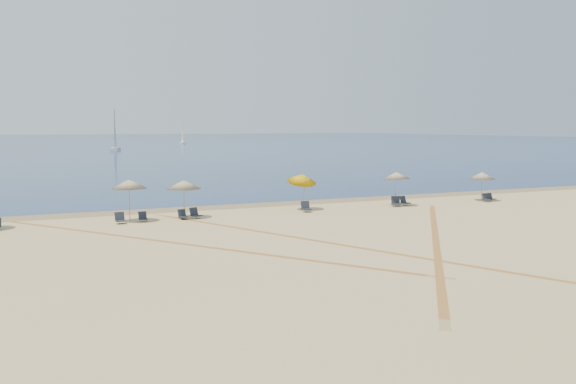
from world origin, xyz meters
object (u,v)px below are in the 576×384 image
object	(u,v)px
chair_2	(120,219)
chair_5	(195,214)
chair_3	(143,217)
chair_10	(491,197)
umbrella_1	(129,184)
sailboat_0	(182,137)
chair_7	(396,202)
umbrella_4	(396,176)
sailboat_2	(115,138)
chair_6	(306,207)
chair_8	(404,201)
umbrella_3	(302,178)
umbrella_2	(184,185)
umbrella_5	(482,176)
chair_9	(486,198)
chair_4	(183,215)

from	to	relation	value
chair_2	chair_5	size ratio (longest dim) A/B	0.85
chair_3	chair_10	bearing A→B (deg)	0.77
umbrella_1	sailboat_0	xyz separation A→B (m)	(46.04, 160.92, -0.23)
chair_7	umbrella_4	bearing A→B (deg)	78.22
sailboat_2	umbrella_1	bearing A→B (deg)	-81.79
chair_3	chair_5	world-z (taller)	chair_5
chair_5	chair_10	size ratio (longest dim) A/B	1.25
chair_7	chair_6	bearing A→B (deg)	-158.43
chair_8	umbrella_3	bearing A→B (deg)	158.06
umbrella_2	chair_6	bearing A→B (deg)	-5.37
umbrella_3	sailboat_2	distance (m)	112.69
umbrella_1	chair_5	size ratio (longest dim) A/B	3.24
chair_6	umbrella_1	bearing A→B (deg)	-176.26
chair_3	chair_10	world-z (taller)	chair_10
umbrella_5	chair_3	size ratio (longest dim) A/B	3.83
chair_5	chair_9	world-z (taller)	chair_5
chair_2	chair_10	distance (m)	28.14
umbrella_2	chair_9	bearing A→B (deg)	-3.45
umbrella_3	chair_9	bearing A→B (deg)	-6.55
chair_6	chair_8	xyz separation A→B (m)	(8.11, 0.16, -0.02)
chair_7	chair_10	bearing A→B (deg)	20.79
chair_5	chair_6	distance (m)	7.68
umbrella_1	chair_3	distance (m)	2.18
chair_8	chair_9	bearing A→B (deg)	-21.74
chair_5	umbrella_1	bearing A→B (deg)	153.10
chair_7	chair_8	world-z (taller)	chair_7
chair_2	chair_8	distance (m)	20.45
umbrella_1	chair_4	xyz separation A→B (m)	(3.15, -0.52, -2.02)
umbrella_4	chair_4	size ratio (longest dim) A/B	3.83
umbrella_3	chair_7	bearing A→B (deg)	-9.55
umbrella_5	chair_8	size ratio (longest dim) A/B	2.90
sailboat_0	chair_5	bearing A→B (deg)	-100.08
chair_3	chair_7	xyz separation A→B (m)	(18.12, -0.37, 0.06)
chair_7	chair_10	world-z (taller)	chair_7
sailboat_0	sailboat_2	bearing A→B (deg)	-116.54
umbrella_3	chair_6	xyz separation A→B (m)	(-0.22, -1.08, -1.88)
umbrella_4	chair_6	world-z (taller)	umbrella_4
umbrella_1	chair_8	size ratio (longest dim) A/B	3.33
chair_6	chair_2	bearing A→B (deg)	-172.86
umbrella_3	chair_3	size ratio (longest dim) A/B	4.61
umbrella_2	chair_10	size ratio (longest dim) A/B	3.79
chair_7	chair_4	bearing A→B (deg)	-158.63
umbrella_1	chair_10	size ratio (longest dim) A/B	4.05
chair_3	chair_5	bearing A→B (deg)	0.27
chair_5	chair_6	bearing A→B (deg)	-20.75
umbrella_2	chair_9	size ratio (longest dim) A/B	3.50
umbrella_5	sailboat_0	size ratio (longest dim) A/B	0.34
umbrella_4	sailboat_2	distance (m)	113.32
chair_8	chair_10	bearing A→B (deg)	-18.93
umbrella_3	chair_5	world-z (taller)	umbrella_3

